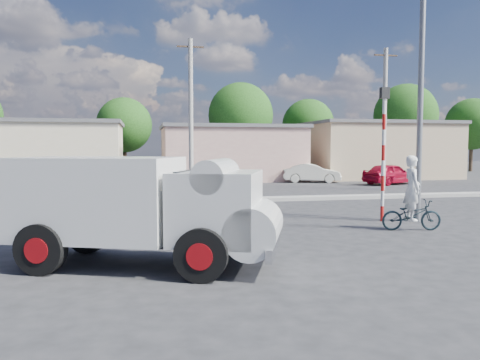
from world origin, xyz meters
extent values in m
plane|color=#27272A|center=(0.00, 0.00, 0.00)|extent=(120.00, 120.00, 0.00)
cube|color=#99968E|center=(0.00, 8.00, 0.08)|extent=(40.00, 0.80, 0.16)
cylinder|color=black|center=(-6.42, -3.10, 0.49)|extent=(1.03, 0.62, 0.99)
cylinder|color=#9D0B10|center=(-6.42, -3.10, 0.49)|extent=(0.57, 0.47, 0.49)
cylinder|color=black|center=(-5.75, -1.34, 0.49)|extent=(1.03, 0.62, 0.99)
cylinder|color=#9D0B10|center=(-5.75, -1.34, 0.49)|extent=(0.57, 0.47, 0.49)
cylinder|color=black|center=(-3.48, -4.22, 0.49)|extent=(1.03, 0.62, 0.99)
cylinder|color=#9D0B10|center=(-3.48, -4.22, 0.49)|extent=(0.57, 0.47, 0.49)
cylinder|color=black|center=(-2.81, -2.45, 0.49)|extent=(1.03, 0.62, 0.99)
cylinder|color=#9D0B10|center=(-2.81, -2.45, 0.49)|extent=(0.57, 0.47, 0.49)
cube|color=black|center=(-4.66, -2.76, 0.57)|extent=(4.28, 2.56, 0.16)
cube|color=silver|center=(-5.41, -2.48, 1.39)|extent=(3.72, 2.99, 1.66)
cube|color=silver|center=(-3.06, -3.37, 1.26)|extent=(2.16, 2.30, 1.39)
cylinder|color=silver|center=(-2.35, -3.64, 0.85)|extent=(1.58, 2.07, 0.99)
cylinder|color=silver|center=(-3.06, -3.37, 1.89)|extent=(1.24, 1.95, 0.63)
cube|color=silver|center=(-2.01, -3.76, 0.49)|extent=(0.80, 1.85, 0.25)
cube|color=black|center=(-3.65, -3.14, 1.66)|extent=(0.61, 1.45, 0.63)
imported|color=black|center=(3.18, -0.24, 0.45)|extent=(1.81, 0.90, 0.91)
imported|color=white|center=(3.18, -0.24, 0.95)|extent=(0.57, 0.76, 1.89)
imported|color=silver|center=(6.97, 18.15, 0.65)|extent=(4.16, 2.34, 1.30)
imported|color=#A30822|center=(11.40, 15.44, 0.69)|extent=(4.38, 3.00, 1.38)
cylinder|color=red|center=(3.20, 1.50, 0.25)|extent=(0.11, 0.11, 0.50)
cylinder|color=white|center=(3.20, 1.50, 0.75)|extent=(0.11, 0.11, 0.50)
cylinder|color=red|center=(3.20, 1.50, 1.25)|extent=(0.11, 0.11, 0.50)
cylinder|color=white|center=(3.20, 1.50, 1.75)|extent=(0.11, 0.11, 0.50)
cylinder|color=red|center=(3.20, 1.50, 2.25)|extent=(0.11, 0.11, 0.50)
cylinder|color=white|center=(3.20, 1.50, 2.75)|extent=(0.11, 0.11, 0.50)
cylinder|color=red|center=(3.20, 1.50, 3.25)|extent=(0.11, 0.11, 0.50)
cylinder|color=white|center=(3.20, 1.50, 3.75)|extent=(0.11, 0.11, 0.50)
cube|color=black|center=(3.20, 1.50, 4.18)|extent=(0.28, 0.18, 0.36)
cylinder|color=slate|center=(4.30, 1.20, 4.50)|extent=(0.18, 0.18, 9.00)
cube|color=beige|center=(-12.00, 22.00, 2.00)|extent=(12.00, 7.00, 4.00)
cube|color=#59595B|center=(-12.00, 22.00, 4.12)|extent=(12.30, 7.30, 0.24)
cube|color=tan|center=(2.00, 22.00, 1.90)|extent=(10.00, 7.00, 3.80)
cube|color=#59595B|center=(2.00, 22.00, 3.92)|extent=(10.30, 7.30, 0.24)
cube|color=tan|center=(14.00, 22.00, 2.10)|extent=(11.00, 7.00, 4.20)
cube|color=#59595B|center=(14.00, 22.00, 4.32)|extent=(11.30, 7.30, 0.24)
cylinder|color=#38281E|center=(-6.00, 29.00, 1.74)|extent=(0.36, 0.36, 3.47)
sphere|color=#2D6C20|center=(-6.00, 29.00, 4.34)|extent=(4.71, 4.71, 4.71)
cylinder|color=#38281E|center=(4.00, 28.00, 2.10)|extent=(0.36, 0.36, 4.20)
sphere|color=#2D6C20|center=(4.00, 28.00, 5.25)|extent=(5.70, 5.70, 5.70)
cylinder|color=#38281E|center=(11.00, 30.00, 1.82)|extent=(0.36, 0.36, 3.64)
sphere|color=#2D6C20|center=(11.00, 30.00, 4.55)|extent=(4.94, 4.94, 4.94)
cylinder|color=#38281E|center=(20.00, 28.00, 2.18)|extent=(0.36, 0.36, 4.37)
sphere|color=#2D6C20|center=(20.00, 28.00, 5.46)|extent=(5.93, 5.93, 5.93)
cylinder|color=#38281E|center=(28.00, 29.00, 1.90)|extent=(0.36, 0.36, 3.81)
sphere|color=#2D6C20|center=(28.00, 29.00, 4.76)|extent=(5.17, 5.17, 5.17)
cylinder|color=#99968E|center=(-2.00, 12.00, 4.00)|extent=(0.24, 0.24, 8.00)
cube|color=#38281E|center=(-2.00, 12.00, 7.60)|extent=(1.40, 0.08, 0.08)
cylinder|color=#99968E|center=(9.00, 12.00, 4.00)|extent=(0.24, 0.24, 8.00)
cube|color=#38281E|center=(9.00, 12.00, 7.60)|extent=(1.40, 0.08, 0.08)
camera|label=1|loc=(-4.49, -12.47, 2.43)|focal=35.00mm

